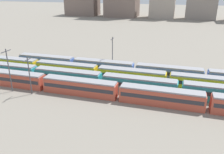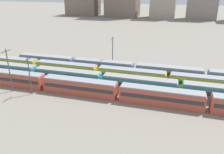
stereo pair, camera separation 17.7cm
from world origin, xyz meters
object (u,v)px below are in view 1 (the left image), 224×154
Objects in this scene: train_track_3 at (205,76)px; catenary_pole_2 at (9,69)px; train_track_0 at (119,91)px; train_track_1 at (102,80)px; train_track_2 at (98,72)px; catenary_pole_0 at (29,74)px; catenary_pole_1 at (112,52)px.

catenary_pole_2 is at bearing -157.50° from train_track_3.
train_track_0 is 1.00× the size of train_track_1.
catenary_pole_2 is (-45.51, -18.85, 3.99)m from train_track_3.
train_track_2 and train_track_3 have the same top height.
train_track_3 is at bearing 38.63° from train_track_0.
train_track_3 is (25.21, 10.40, 0.00)m from train_track_1.
train_track_3 is at bearing 22.50° from catenary_pole_2.
train_track_1 is 17.35m from catenary_pole_0.
train_track_1 is 8.16× the size of catenary_pole_0.
train_track_0 is 20.45m from catenary_pole_1.
catenary_pole_1 is (13.53, 22.12, 0.54)m from catenary_pole_0.
train_track_3 is 11.03× the size of catenary_pole_1.
train_track_2 is at bearing 120.31° from train_track_1.
train_track_0 is 7.32× the size of catenary_pole_1.
catenary_pole_0 is (-11.76, -13.67, 3.21)m from train_track_2.
catenary_pole_0 is at bearing -170.94° from train_track_0.
catenary_pole_0 is 0.90× the size of catenary_pole_1.
catenary_pole_1 reaches higher than train_track_3.
catenary_pole_0 is 0.86× the size of catenary_pole_2.
catenary_pole_1 is 29.17m from catenary_pole_2.
catenary_pole_2 is (-5.49, 0.02, 0.78)m from catenary_pole_0.
catenary_pole_2 is (-17.26, -13.65, 3.99)m from train_track_2.
train_track_1 is (-5.69, 5.20, 0.00)m from train_track_0.
catenary_pole_2 is at bearing -172.87° from train_track_0.
train_track_3 is 10.55× the size of catenary_pole_2.
catenary_pole_1 is (-6.97, 18.86, 3.75)m from train_track_0.
train_track_2 is 0.66× the size of train_track_3.
train_track_1 is at bearing 29.77° from catenary_pole_0.
train_track_3 is (28.25, 5.20, 0.00)m from train_track_2.
catenary_pole_1 reaches higher than train_track_0.
train_track_0 is 7.00× the size of catenary_pole_2.
train_track_3 is (19.52, 15.60, 0.00)m from train_track_0.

